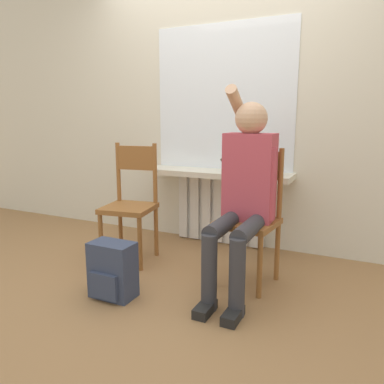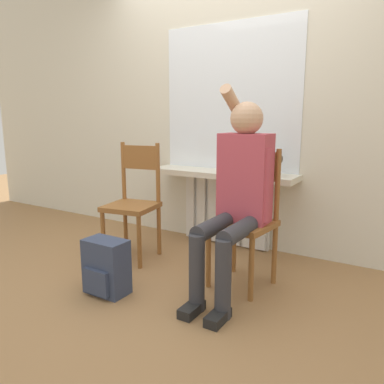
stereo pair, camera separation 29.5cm
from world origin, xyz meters
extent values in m
plane|color=olive|center=(0.00, 0.00, 0.00)|extent=(12.00, 12.00, 0.00)
cube|color=beige|center=(0.00, 1.23, 1.35)|extent=(7.00, 0.06, 2.70)
cube|color=silver|center=(0.00, 1.16, 0.33)|extent=(0.86, 0.05, 0.66)
cube|color=silver|center=(-0.37, 1.12, 0.33)|extent=(0.09, 0.03, 0.63)
cube|color=silver|center=(-0.25, 1.12, 0.33)|extent=(0.09, 0.03, 0.63)
cube|color=silver|center=(-0.12, 1.12, 0.33)|extent=(0.09, 0.03, 0.63)
cube|color=silver|center=(0.00, 1.12, 0.33)|extent=(0.09, 0.03, 0.63)
cube|color=silver|center=(0.12, 1.12, 0.33)|extent=(0.09, 0.03, 0.63)
cube|color=silver|center=(0.25, 1.12, 0.33)|extent=(0.09, 0.03, 0.63)
cube|color=silver|center=(0.37, 1.12, 0.33)|extent=(0.09, 0.03, 0.63)
cube|color=beige|center=(0.00, 1.04, 0.68)|extent=(1.37, 0.33, 0.05)
cube|color=white|center=(0.00, 1.20, 1.36)|extent=(1.32, 0.01, 1.29)
cube|color=brown|center=(-0.51, 0.39, 0.45)|extent=(0.45, 0.45, 0.04)
cylinder|color=brown|center=(-0.65, 0.20, 0.22)|extent=(0.04, 0.04, 0.43)
cylinder|color=brown|center=(-0.31, 0.25, 0.22)|extent=(0.04, 0.04, 0.43)
cylinder|color=brown|center=(-0.70, 0.53, 0.22)|extent=(0.04, 0.04, 0.43)
cylinder|color=brown|center=(-0.36, 0.59, 0.22)|extent=(0.04, 0.04, 0.43)
cylinder|color=brown|center=(-0.70, 0.53, 0.72)|extent=(0.04, 0.04, 0.50)
cylinder|color=brown|center=(-0.36, 0.59, 0.72)|extent=(0.04, 0.04, 0.50)
cube|color=brown|center=(-0.53, 0.56, 0.85)|extent=(0.35, 0.08, 0.20)
cube|color=brown|center=(0.51, 0.39, 0.45)|extent=(0.43, 0.43, 0.04)
cylinder|color=brown|center=(0.32, 0.24, 0.22)|extent=(0.04, 0.04, 0.43)
cylinder|color=brown|center=(0.65, 0.20, 0.22)|extent=(0.04, 0.04, 0.43)
cylinder|color=brown|center=(0.36, 0.58, 0.22)|extent=(0.04, 0.04, 0.43)
cylinder|color=brown|center=(0.69, 0.54, 0.22)|extent=(0.04, 0.04, 0.43)
cylinder|color=brown|center=(0.36, 0.58, 0.72)|extent=(0.04, 0.04, 0.50)
cylinder|color=brown|center=(0.69, 0.54, 0.72)|extent=(0.04, 0.04, 0.50)
cube|color=brown|center=(0.52, 0.56, 0.85)|extent=(0.35, 0.06, 0.20)
cylinder|color=#333338|center=(0.42, 0.16, 0.49)|extent=(0.11, 0.49, 0.11)
cylinder|color=#333338|center=(0.60, 0.16, 0.49)|extent=(0.11, 0.49, 0.11)
cylinder|color=#333338|center=(0.42, -0.08, 0.24)|extent=(0.10, 0.10, 0.49)
cylinder|color=#333338|center=(0.60, -0.08, 0.24)|extent=(0.10, 0.10, 0.49)
cube|color=black|center=(0.42, -0.14, 0.03)|extent=(0.09, 0.20, 0.06)
cube|color=black|center=(0.60, -0.14, 0.03)|extent=(0.09, 0.20, 0.06)
cube|color=#B74251|center=(0.51, 0.41, 0.77)|extent=(0.34, 0.20, 0.61)
sphere|color=tan|center=(0.51, 0.41, 1.18)|extent=(0.22, 0.22, 0.22)
cylinder|color=tan|center=(0.39, 0.55, 1.21)|extent=(0.08, 0.50, 0.38)
cylinder|color=#B74251|center=(0.66, 0.37, 0.74)|extent=(0.08, 0.08, 0.48)
cylinder|color=#4C4238|center=(0.35, 0.99, 0.84)|extent=(0.30, 0.11, 0.11)
sphere|color=#4C4238|center=(0.53, 0.99, 0.85)|extent=(0.10, 0.10, 0.10)
cone|color=#4C4238|center=(0.53, 0.97, 0.90)|extent=(0.03, 0.03, 0.03)
cone|color=#4C4238|center=(0.53, 1.02, 0.90)|extent=(0.03, 0.03, 0.03)
cylinder|color=#4C4238|center=(0.45, 0.96, 0.75)|extent=(0.03, 0.03, 0.08)
cylinder|color=#4C4238|center=(0.45, 1.02, 0.75)|extent=(0.03, 0.03, 0.08)
cylinder|color=#4C4238|center=(0.25, 0.96, 0.75)|extent=(0.03, 0.03, 0.08)
cylinder|color=#4C4238|center=(0.25, 1.02, 0.75)|extent=(0.03, 0.03, 0.08)
cylinder|color=#4C4238|center=(0.16, 0.99, 0.86)|extent=(0.19, 0.03, 0.13)
cube|color=#333D56|center=(-0.23, -0.20, 0.19)|extent=(0.30, 0.18, 0.38)
cube|color=#333D56|center=(-0.23, -0.30, 0.11)|extent=(0.21, 0.03, 0.17)
camera|label=1|loc=(1.25, -2.08, 1.18)|focal=35.00mm
camera|label=2|loc=(1.51, -1.93, 1.18)|focal=35.00mm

